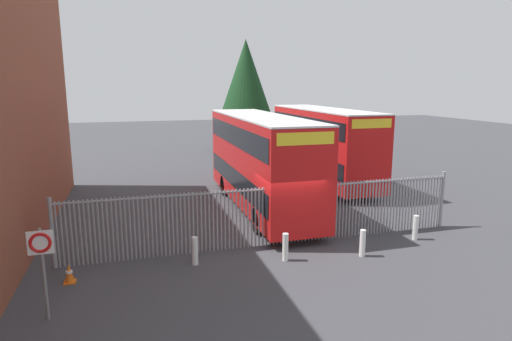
{
  "coord_description": "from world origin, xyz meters",
  "views": [
    {
      "loc": [
        -5.3,
        -14.27,
        5.81
      ],
      "look_at": [
        0.0,
        4.0,
        2.0
      ],
      "focal_mm": 30.07,
      "sensor_mm": 36.0,
      "label": 1
    }
  ],
  "objects_px": {
    "bollard_near_left": "(195,251)",
    "speed_limit_sign_post": "(42,253)",
    "bollard_far_right": "(415,228)",
    "traffic_cone_by_gate": "(69,273)",
    "double_decker_bus_near_gate": "(260,158)",
    "bollard_near_right": "(363,243)",
    "double_decker_bus_behind_fence_left": "(323,142)",
    "bollard_center_front": "(285,247)"
  },
  "relations": [
    {
      "from": "double_decker_bus_near_gate",
      "to": "bollard_near_left",
      "type": "xyz_separation_m",
      "value": [
        -3.95,
        -5.69,
        -1.95
      ]
    },
    {
      "from": "double_decker_bus_near_gate",
      "to": "bollard_near_right",
      "type": "xyz_separation_m",
      "value": [
        1.68,
        -6.6,
        -1.95
      ]
    },
    {
      "from": "double_decker_bus_near_gate",
      "to": "traffic_cone_by_gate",
      "type": "xyz_separation_m",
      "value": [
        -7.75,
        -5.96,
        -2.13
      ]
    },
    {
      "from": "bollard_near_left",
      "to": "bollard_center_front",
      "type": "distance_m",
      "value": 3.01
    },
    {
      "from": "bollard_near_left",
      "to": "speed_limit_sign_post",
      "type": "distance_m",
      "value": 4.85
    },
    {
      "from": "double_decker_bus_near_gate",
      "to": "speed_limit_sign_post",
      "type": "height_order",
      "value": "double_decker_bus_near_gate"
    },
    {
      "from": "bollard_near_left",
      "to": "speed_limit_sign_post",
      "type": "xyz_separation_m",
      "value": [
        -4.05,
        -2.33,
        1.3
      ]
    },
    {
      "from": "double_decker_bus_near_gate",
      "to": "bollard_near_left",
      "type": "bearing_deg",
      "value": -124.77
    },
    {
      "from": "double_decker_bus_behind_fence_left",
      "to": "bollard_far_right",
      "type": "xyz_separation_m",
      "value": [
        -0.82,
        -10.21,
        -1.95
      ]
    },
    {
      "from": "bollard_near_right",
      "to": "speed_limit_sign_post",
      "type": "relative_size",
      "value": 0.4
    },
    {
      "from": "bollard_near_right",
      "to": "speed_limit_sign_post",
      "type": "height_order",
      "value": "speed_limit_sign_post"
    },
    {
      "from": "bollard_center_front",
      "to": "bollard_near_left",
      "type": "bearing_deg",
      "value": 170.25
    },
    {
      "from": "double_decker_bus_near_gate",
      "to": "double_decker_bus_behind_fence_left",
      "type": "relative_size",
      "value": 1.0
    },
    {
      "from": "double_decker_bus_behind_fence_left",
      "to": "bollard_far_right",
      "type": "distance_m",
      "value": 10.43
    },
    {
      "from": "double_decker_bus_near_gate",
      "to": "bollard_far_right",
      "type": "distance_m",
      "value": 7.49
    },
    {
      "from": "bollard_near_right",
      "to": "traffic_cone_by_gate",
      "type": "bearing_deg",
      "value": 176.13
    },
    {
      "from": "double_decker_bus_near_gate",
      "to": "bollard_far_right",
      "type": "bearing_deg",
      "value": -51.93
    },
    {
      "from": "double_decker_bus_behind_fence_left",
      "to": "traffic_cone_by_gate",
      "type": "relative_size",
      "value": 18.32
    },
    {
      "from": "bollard_center_front",
      "to": "bollard_far_right",
      "type": "xyz_separation_m",
      "value": [
        5.45,
        0.51,
        0.0
      ]
    },
    {
      "from": "bollard_near_left",
      "to": "traffic_cone_by_gate",
      "type": "xyz_separation_m",
      "value": [
        -3.8,
        -0.26,
        -0.19
      ]
    },
    {
      "from": "bollard_far_right",
      "to": "traffic_cone_by_gate",
      "type": "height_order",
      "value": "bollard_far_right"
    },
    {
      "from": "traffic_cone_by_gate",
      "to": "speed_limit_sign_post",
      "type": "distance_m",
      "value": 2.56
    },
    {
      "from": "bollard_far_right",
      "to": "traffic_cone_by_gate",
      "type": "bearing_deg",
      "value": -178.77
    },
    {
      "from": "double_decker_bus_near_gate",
      "to": "bollard_far_right",
      "type": "relative_size",
      "value": 11.38
    },
    {
      "from": "bollard_far_right",
      "to": "traffic_cone_by_gate",
      "type": "xyz_separation_m",
      "value": [
        -12.21,
        -0.26,
        -0.19
      ]
    },
    {
      "from": "bollard_near_left",
      "to": "double_decker_bus_near_gate",
      "type": "bearing_deg",
      "value": 55.23
    },
    {
      "from": "bollard_near_right",
      "to": "double_decker_bus_near_gate",
      "type": "bearing_deg",
      "value": 104.31
    },
    {
      "from": "double_decker_bus_behind_fence_left",
      "to": "traffic_cone_by_gate",
      "type": "distance_m",
      "value": 16.85
    },
    {
      "from": "bollard_near_left",
      "to": "bollard_center_front",
      "type": "height_order",
      "value": "same"
    },
    {
      "from": "speed_limit_sign_post",
      "to": "traffic_cone_by_gate",
      "type": "bearing_deg",
      "value": 82.94
    },
    {
      "from": "double_decker_bus_near_gate",
      "to": "bollard_center_front",
      "type": "height_order",
      "value": "double_decker_bus_near_gate"
    },
    {
      "from": "speed_limit_sign_post",
      "to": "bollard_center_front",
      "type": "bearing_deg",
      "value": 14.56
    },
    {
      "from": "traffic_cone_by_gate",
      "to": "double_decker_bus_near_gate",
      "type": "bearing_deg",
      "value": 37.56
    },
    {
      "from": "traffic_cone_by_gate",
      "to": "double_decker_bus_behind_fence_left",
      "type": "bearing_deg",
      "value": 38.8
    },
    {
      "from": "double_decker_bus_near_gate",
      "to": "bollard_near_right",
      "type": "height_order",
      "value": "double_decker_bus_near_gate"
    },
    {
      "from": "bollard_center_front",
      "to": "bollard_near_right",
      "type": "relative_size",
      "value": 1.0
    },
    {
      "from": "bollard_far_right",
      "to": "speed_limit_sign_post",
      "type": "bearing_deg",
      "value": -169.41
    },
    {
      "from": "double_decker_bus_near_gate",
      "to": "bollard_near_left",
      "type": "distance_m",
      "value": 7.2
    },
    {
      "from": "double_decker_bus_behind_fence_left",
      "to": "speed_limit_sign_post",
      "type": "bearing_deg",
      "value": -136.64
    },
    {
      "from": "bollard_center_front",
      "to": "bollard_near_right",
      "type": "xyz_separation_m",
      "value": [
        2.67,
        -0.39,
        0.0
      ]
    },
    {
      "from": "double_decker_bus_behind_fence_left",
      "to": "bollard_near_left",
      "type": "bearing_deg",
      "value": -132.12
    },
    {
      "from": "bollard_near_left",
      "to": "bollard_center_front",
      "type": "bearing_deg",
      "value": -9.75
    }
  ]
}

